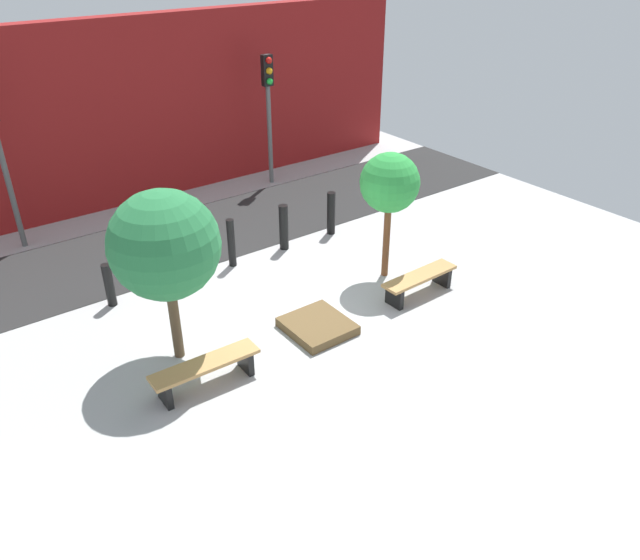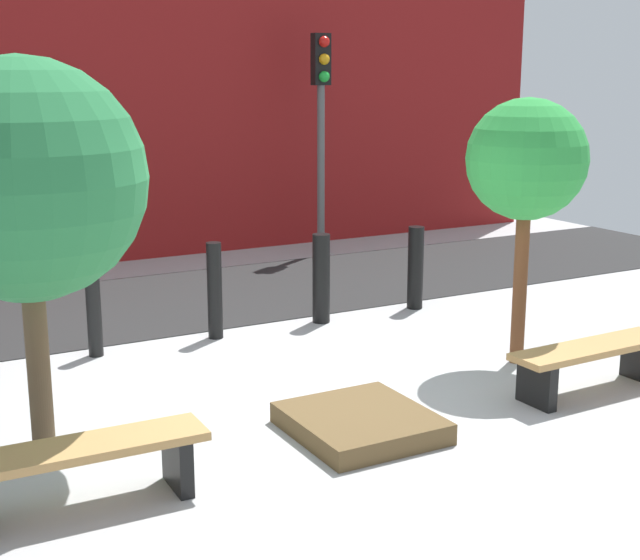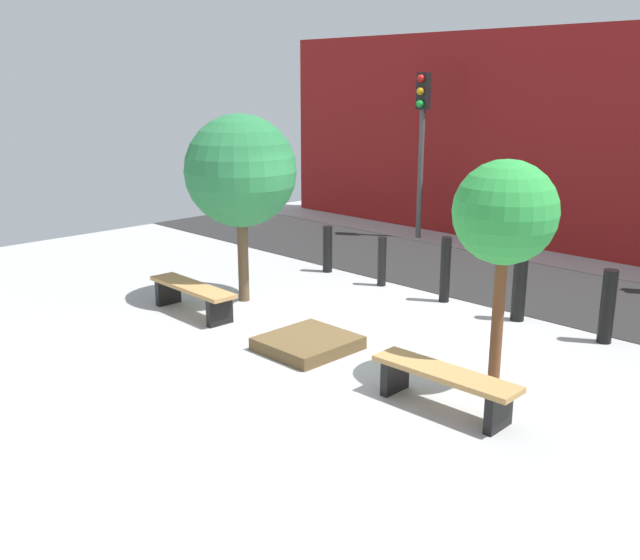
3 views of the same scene
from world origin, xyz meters
name	(u,v)px [view 3 (image 3 of 3)]	position (x,y,z in m)	size (l,w,h in m)	color
ground_plane	(340,338)	(0.00, 0.00, 0.00)	(18.00, 18.00, 0.00)	#ABABAB
road_strip	(503,280)	(0.00, 4.20, 0.01)	(18.00, 3.06, 0.01)	#272727
building_facade	(591,143)	(0.00, 7.15, 2.24)	(16.20, 0.50, 4.48)	maroon
bench_left	(192,293)	(-2.31, -0.81, 0.33)	(1.76, 0.45, 0.46)	black
bench_right	(444,382)	(2.31, -0.81, 0.32)	(1.69, 0.45, 0.45)	black
planter_bed	(308,343)	(0.00, -0.61, 0.08)	(1.06, 1.14, 0.17)	brown
tree_behind_left_bench	(241,172)	(-2.31, 0.18, 2.07)	(1.74, 1.74, 2.95)	brown
tree_behind_right_bench	(505,214)	(2.31, 0.18, 2.00)	(1.16, 1.16, 2.60)	brown
bollard_far_left	(327,249)	(-2.63, 2.42, 0.43)	(0.18, 0.18, 0.86)	black
bollard_left	(382,261)	(-1.32, 2.42, 0.43)	(0.15, 0.15, 0.86)	black
bollard_center	(445,270)	(0.00, 2.42, 0.53)	(0.16, 0.16, 1.06)	black
bollard_right	(519,287)	(1.32, 2.42, 0.52)	(0.20, 0.20, 1.04)	black
bollard_far_right	(608,307)	(2.63, 2.42, 0.51)	(0.19, 0.19, 1.01)	black
traffic_light_west	(422,125)	(-3.31, 6.01, 2.49)	(0.28, 0.27, 3.61)	#505050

